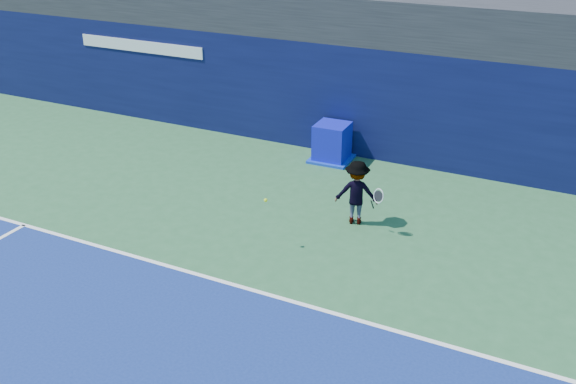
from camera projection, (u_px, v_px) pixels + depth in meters
name	position (u px, v px, depth m)	size (l,w,h in m)	color
ground	(113.00, 379.00, 9.65)	(80.00, 80.00, 0.00)	#285934
baseline	(219.00, 280.00, 12.08)	(24.00, 0.10, 0.01)	white
stadium_band	(377.00, 14.00, 17.44)	(36.00, 3.00, 1.20)	black
back_wall_assembly	(361.00, 99.00, 17.53)	(36.00, 1.03, 3.00)	#090E36
equipment_cart	(332.00, 144.00, 17.29)	(1.10, 1.10, 1.03)	#0C0FAC
tennis_player	(357.00, 193.00, 13.90)	(1.25, 0.78, 1.45)	silver
tennis_ball	(266.00, 200.00, 12.78)	(0.07, 0.07, 0.07)	#B5D818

